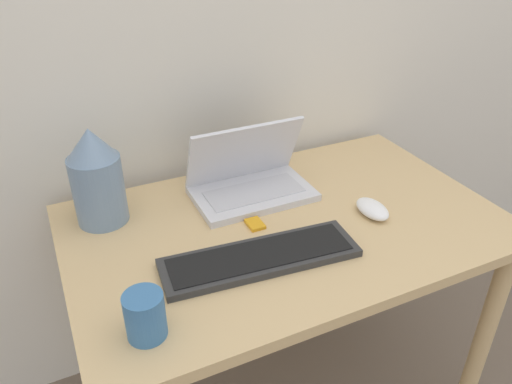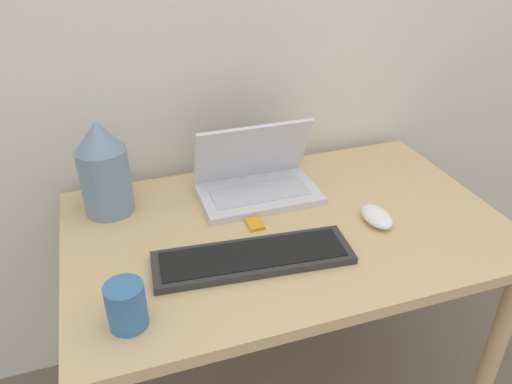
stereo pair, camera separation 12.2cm
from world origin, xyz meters
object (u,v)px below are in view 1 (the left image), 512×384
mug (145,316)px  laptop (249,179)px  keyboard (260,257)px  mp3_player (255,224)px  vase (96,177)px  mouse (372,209)px

mug → laptop: bearing=45.0°
laptop → keyboard: (-0.10, -0.29, -0.04)m
keyboard → mp3_player: (0.05, 0.14, -0.01)m
vase → laptop: bearing=-5.7°
laptop → vase: (-0.40, 0.04, 0.08)m
mouse → vase: bearing=156.8°
vase → mug: size_ratio=2.66×
mouse → mp3_player: bearing=164.2°
mp3_player → mouse: bearing=-15.8°
laptop → vase: bearing=174.3°
keyboard → vase: vase is taller
vase → keyboard: bearing=-48.0°
keyboard → vase: bearing=132.0°
mouse → mp3_player: 0.31m
mouse → mug: mug is taller
keyboard → vase: (-0.29, 0.33, 0.12)m
mug → mouse: bearing=13.9°
vase → mp3_player: size_ratio=4.82×
laptop → mouse: size_ratio=2.95×
keyboard → mug: mug is taller
vase → mug: (0.00, -0.44, -0.08)m
mouse → mug: (-0.64, -0.16, 0.03)m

